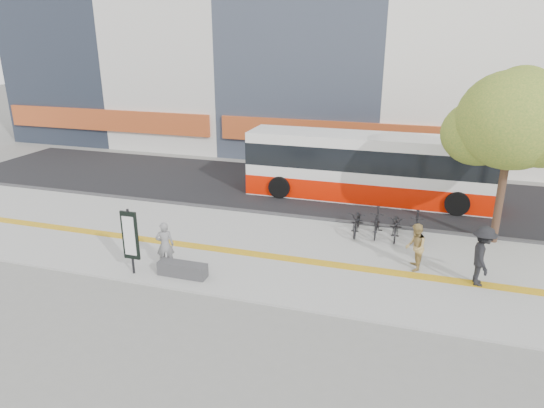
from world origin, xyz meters
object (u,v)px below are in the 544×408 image
(seated_woman, at_px, (165,245))
(signboard, at_px, (130,236))
(pedestrian_tan, at_px, (415,247))
(street_tree, at_px, (511,122))
(pedestrian_dark, at_px, (482,256))
(bench, at_px, (183,269))
(bus, at_px, (368,169))

(seated_woman, bearing_deg, signboard, 16.56)
(pedestrian_tan, bearing_deg, street_tree, 134.84)
(pedestrian_dark, bearing_deg, signboard, 100.55)
(pedestrian_dark, bearing_deg, seated_woman, 97.69)
(seated_woman, xyz_separation_m, pedestrian_tan, (7.82, 2.28, -0.01))
(bench, bearing_deg, bus, 64.31)
(bus, bearing_deg, pedestrian_dark, -60.08)
(seated_woman, relative_size, pedestrian_dark, 0.84)
(bench, relative_size, street_tree, 0.25)
(bus, distance_m, pedestrian_tan, 7.44)
(pedestrian_tan, bearing_deg, pedestrian_dark, 71.19)
(signboard, xyz_separation_m, pedestrian_tan, (8.62, 2.98, -0.50))
(bus, bearing_deg, pedestrian_tan, -71.47)
(street_tree, height_order, bus, street_tree)
(signboard, xyz_separation_m, pedestrian_dark, (10.57, 2.52, -0.33))
(bench, height_order, signboard, signboard)
(bench, relative_size, pedestrian_tan, 1.02)
(bench, height_order, bus, bus)
(bench, bearing_deg, seated_woman, 153.65)
(bench, xyz_separation_m, signboard, (-1.60, -0.31, 1.06))
(bus, relative_size, seated_woman, 7.09)
(signboard, height_order, pedestrian_dark, signboard)
(signboard, distance_m, bus, 11.81)
(signboard, height_order, bus, bus)
(signboard, relative_size, street_tree, 0.35)
(street_tree, bearing_deg, signboard, -150.93)
(bench, relative_size, bus, 0.14)
(signboard, relative_size, bus, 0.19)
(bus, xyz_separation_m, pedestrian_dark, (4.30, -7.48, -0.44))
(bench, height_order, seated_woman, seated_woman)
(bench, height_order, pedestrian_tan, pedestrian_tan)
(seated_woman, bearing_deg, pedestrian_tan, 171.53)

